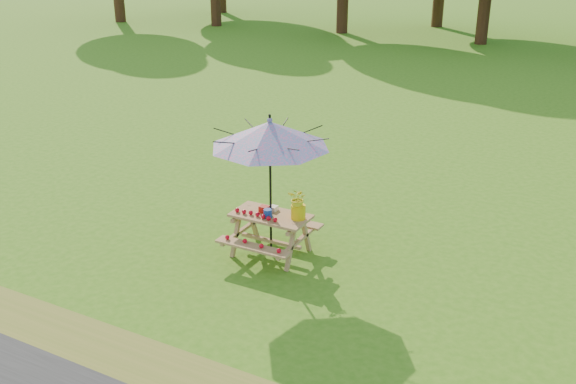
% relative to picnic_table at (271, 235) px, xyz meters
% --- Properties ---
extents(ground, '(120.00, 120.00, 0.00)m').
position_rel_picnic_table_xyz_m(ground, '(1.79, -0.50, -0.33)').
color(ground, '#3A7015').
rests_on(ground, ground).
extents(picnic_table, '(1.20, 1.32, 0.67)m').
position_rel_picnic_table_xyz_m(picnic_table, '(0.00, 0.00, 0.00)').
color(picnic_table, '#9D6947').
rests_on(picnic_table, ground).
extents(patio_umbrella, '(2.10, 2.10, 2.25)m').
position_rel_picnic_table_xyz_m(patio_umbrella, '(0.00, 0.00, 1.62)').
color(patio_umbrella, black).
rests_on(patio_umbrella, ground).
extents(produce_bins, '(0.28, 0.40, 0.13)m').
position_rel_picnic_table_xyz_m(produce_bins, '(-0.05, 0.00, 0.40)').
color(produce_bins, '#B0160E').
rests_on(produce_bins, picnic_table).
extents(tomatoes_row, '(0.77, 0.13, 0.07)m').
position_rel_picnic_table_xyz_m(tomatoes_row, '(-0.15, -0.18, 0.38)').
color(tomatoes_row, red).
rests_on(tomatoes_row, picnic_table).
extents(flower_bucket, '(0.31, 0.27, 0.49)m').
position_rel_picnic_table_xyz_m(flower_bucket, '(0.44, 0.07, 0.60)').
color(flower_bucket, '#E3BA0B').
rests_on(flower_bucket, picnic_table).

